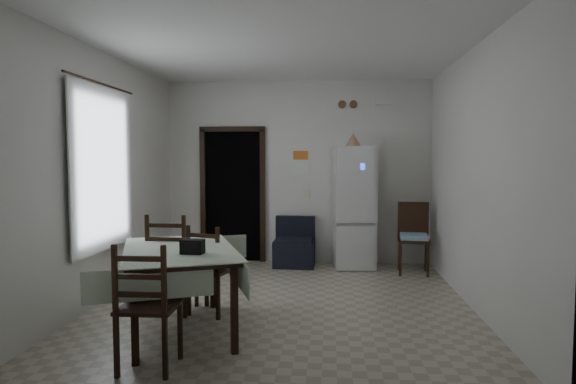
{
  "coord_description": "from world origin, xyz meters",
  "views": [
    {
      "loc": [
        0.52,
        -5.44,
        1.66
      ],
      "look_at": [
        0.0,
        0.5,
        1.25
      ],
      "focal_mm": 30.0,
      "sensor_mm": 36.0,
      "label": 1
    }
  ],
  "objects_px": {
    "fridge": "(354,207)",
    "dining_chair_far_right": "(212,269)",
    "dining_chair_far_left": "(173,262)",
    "corner_chair": "(414,238)",
    "dining_table": "(180,290)",
    "dining_chair_near_head": "(149,305)",
    "navy_seat": "(294,242)"
  },
  "relations": [
    {
      "from": "fridge",
      "to": "dining_chair_far_right",
      "type": "bearing_deg",
      "value": -130.79
    },
    {
      "from": "dining_chair_far_left",
      "to": "dining_chair_far_right",
      "type": "relative_size",
      "value": 1.12
    },
    {
      "from": "corner_chair",
      "to": "dining_chair_far_left",
      "type": "height_order",
      "value": "dining_chair_far_left"
    },
    {
      "from": "fridge",
      "to": "dining_table",
      "type": "distance_m",
      "value": 3.49
    },
    {
      "from": "dining_chair_near_head",
      "to": "navy_seat",
      "type": "bearing_deg",
      "value": -103.69
    },
    {
      "from": "fridge",
      "to": "dining_table",
      "type": "xyz_separation_m",
      "value": [
        -1.79,
        -2.95,
        -0.52
      ]
    },
    {
      "from": "navy_seat",
      "to": "dining_chair_far_left",
      "type": "xyz_separation_m",
      "value": [
        -1.15,
        -2.36,
        0.16
      ]
    },
    {
      "from": "fridge",
      "to": "navy_seat",
      "type": "height_order",
      "value": "fridge"
    },
    {
      "from": "corner_chair",
      "to": "dining_table",
      "type": "xyz_separation_m",
      "value": [
        -2.63,
        -2.6,
        -0.11
      ]
    },
    {
      "from": "fridge",
      "to": "dining_chair_near_head",
      "type": "xyz_separation_m",
      "value": [
        -1.78,
        -3.77,
        -0.41
      ]
    },
    {
      "from": "navy_seat",
      "to": "corner_chair",
      "type": "bearing_deg",
      "value": -10.31
    },
    {
      "from": "navy_seat",
      "to": "dining_chair_far_right",
      "type": "height_order",
      "value": "dining_chair_far_right"
    },
    {
      "from": "dining_chair_far_right",
      "to": "dining_chair_near_head",
      "type": "bearing_deg",
      "value": 100.71
    },
    {
      "from": "dining_chair_far_right",
      "to": "fridge",
      "type": "bearing_deg",
      "value": -107.65
    },
    {
      "from": "dining_chair_far_left",
      "to": "dining_chair_near_head",
      "type": "bearing_deg",
      "value": 103.03
    },
    {
      "from": "dining_chair_far_left",
      "to": "dining_chair_near_head",
      "type": "xyz_separation_m",
      "value": [
        0.28,
        -1.41,
        -0.03
      ]
    },
    {
      "from": "fridge",
      "to": "dining_chair_near_head",
      "type": "distance_m",
      "value": 4.19
    },
    {
      "from": "dining_table",
      "to": "dining_chair_far_left",
      "type": "relative_size",
      "value": 1.43
    },
    {
      "from": "dining_chair_far_right",
      "to": "navy_seat",
      "type": "bearing_deg",
      "value": -89.85
    },
    {
      "from": "corner_chair",
      "to": "dining_table",
      "type": "height_order",
      "value": "corner_chair"
    },
    {
      "from": "dining_chair_far_left",
      "to": "navy_seat",
      "type": "bearing_deg",
      "value": -114.2
    },
    {
      "from": "navy_seat",
      "to": "dining_chair_far_right",
      "type": "relative_size",
      "value": 0.78
    },
    {
      "from": "corner_chair",
      "to": "fridge",
      "type": "bearing_deg",
      "value": 163.09
    },
    {
      "from": "dining_chair_far_right",
      "to": "corner_chair",
      "type": "bearing_deg",
      "value": -123.94
    },
    {
      "from": "corner_chair",
      "to": "dining_table",
      "type": "bearing_deg",
      "value": -129.4
    },
    {
      "from": "dining_chair_near_head",
      "to": "dining_chair_far_left",
      "type": "bearing_deg",
      "value": -79.48
    },
    {
      "from": "dining_chair_far_left",
      "to": "dining_chair_near_head",
      "type": "relative_size",
      "value": 1.06
    },
    {
      "from": "fridge",
      "to": "dining_chair_near_head",
      "type": "bearing_deg",
      "value": -121.54
    },
    {
      "from": "corner_chair",
      "to": "navy_seat",
      "type": "bearing_deg",
      "value": 174.59
    },
    {
      "from": "fridge",
      "to": "dining_chair_far_right",
      "type": "height_order",
      "value": "fridge"
    },
    {
      "from": "corner_chair",
      "to": "dining_chair_far_right",
      "type": "bearing_deg",
      "value": -134.87
    },
    {
      "from": "navy_seat",
      "to": "corner_chair",
      "type": "distance_m",
      "value": 1.8
    }
  ]
}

